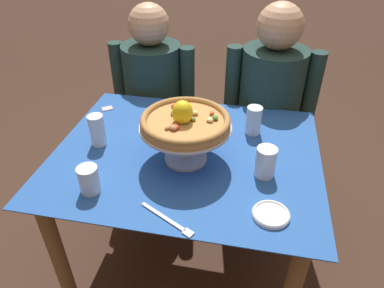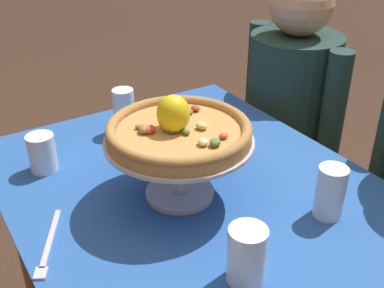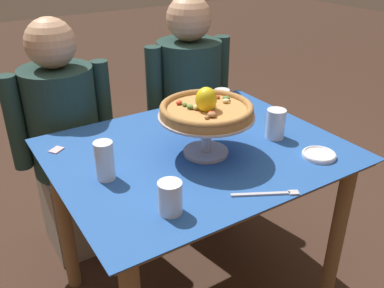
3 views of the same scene
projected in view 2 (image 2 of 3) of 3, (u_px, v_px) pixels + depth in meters
name	position (u px, v px, depth m)	size (l,w,h in m)	color
dining_table	(193.00, 226.00, 1.25)	(1.07, 0.86, 0.74)	olive
pizza_stand	(179.00, 156.00, 1.11)	(0.35, 0.35, 0.15)	#B7B7C1
pizza	(179.00, 130.00, 1.07)	(0.33, 0.33, 0.11)	#BC8447
water_glass_side_right	(247.00, 258.00, 0.89)	(0.08, 0.08, 0.12)	white
water_glass_back_right	(330.00, 195.00, 1.06)	(0.07, 0.07, 0.12)	silver
water_glass_front_left	(43.00, 155.00, 1.24)	(0.07, 0.07, 0.10)	white
water_glass_side_left	(124.00, 113.00, 1.42)	(0.06, 0.06, 0.13)	white
dinner_fork	(48.00, 246.00, 0.99)	(0.20, 0.12, 0.01)	#B7B7C1
sugar_packet	(190.00, 100.00, 1.65)	(0.05, 0.04, 0.01)	beige
diner_left	(287.00, 136.00, 1.81)	(0.48, 0.32, 1.16)	gray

